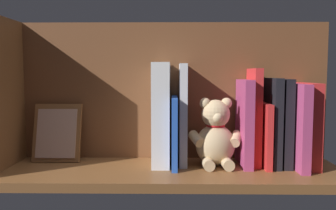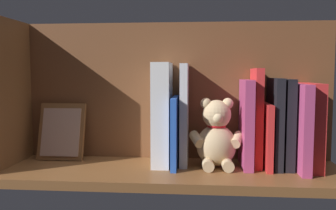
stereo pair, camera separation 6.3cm
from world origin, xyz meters
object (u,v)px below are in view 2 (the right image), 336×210
at_px(dictionary_thick_white, 162,114).
at_px(picture_frame_leaning, 62,132).
at_px(teddy_bear, 216,137).
at_px(book_0, 310,126).

bearing_deg(dictionary_thick_white, picture_frame_leaning, -6.89).
relative_size(teddy_bear, picture_frame_leaning, 1.13).
bearing_deg(book_0, teddy_bear, 0.78).
bearing_deg(dictionary_thick_white, book_0, 178.64).
xyz_separation_m(teddy_bear, picture_frame_leaning, (0.43, -0.05, -0.00)).
height_order(book_0, picture_frame_leaning, book_0).
relative_size(book_0, picture_frame_leaning, 1.37).
relative_size(dictionary_thick_white, picture_frame_leaning, 1.70).
bearing_deg(picture_frame_leaning, dictionary_thick_white, 173.11).
relative_size(book_0, teddy_bear, 1.22).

